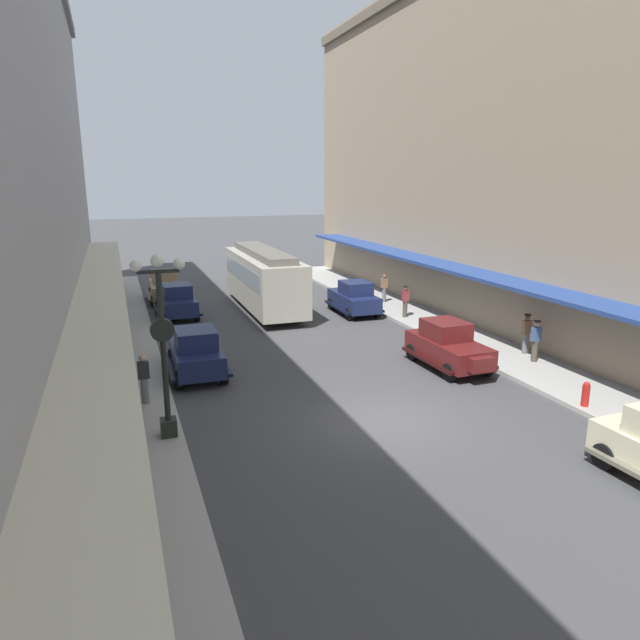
{
  "coord_description": "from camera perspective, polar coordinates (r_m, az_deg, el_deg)",
  "views": [
    {
      "loc": [
        -7.44,
        -14.67,
        7.21
      ],
      "look_at": [
        0.0,
        6.0,
        1.8
      ],
      "focal_mm": 32.1,
      "sensor_mm": 36.0,
      "label": 1
    }
  ],
  "objects": [
    {
      "name": "ground_plane",
      "position": [
        17.96,
        6.59,
        -9.94
      ],
      "size": [
        200.0,
        200.0,
        0.0
      ],
      "primitive_type": "plane",
      "color": "#424244"
    },
    {
      "name": "sidewalk_left",
      "position": [
        16.31,
        -18.42,
        -12.87
      ],
      "size": [
        3.0,
        60.0,
        0.15
      ],
      "primitive_type": "cube",
      "color": "#A8A59E",
      "rests_on": "ground"
    },
    {
      "name": "sidewalk_right",
      "position": [
        22.12,
        24.42,
        -6.28
      ],
      "size": [
        3.0,
        60.0,
        0.15
      ],
      "primitive_type": "cube",
      "color": "#A8A59E",
      "rests_on": "ground"
    },
    {
      "name": "parked_car_0",
      "position": [
        35.95,
        -15.18,
        3.32
      ],
      "size": [
        2.2,
        4.28,
        1.84
      ],
      "color": "#997F5B",
      "rests_on": "ground"
    },
    {
      "name": "parked_car_2",
      "position": [
        22.01,
        -12.28,
        -3.03
      ],
      "size": [
        2.18,
        4.28,
        1.84
      ],
      "color": "#19234C",
      "rests_on": "ground"
    },
    {
      "name": "parked_car_3",
      "position": [
        22.9,
        12.64,
        -2.39
      ],
      "size": [
        2.2,
        4.28,
        1.84
      ],
      "color": "#591919",
      "rests_on": "ground"
    },
    {
      "name": "parked_car_4",
      "position": [
        31.49,
        -14.11,
        1.94
      ],
      "size": [
        2.27,
        4.31,
        1.84
      ],
      "color": "#19234C",
      "rests_on": "ground"
    },
    {
      "name": "parked_car_5",
      "position": [
        31.4,
        3.4,
        2.3
      ],
      "size": [
        2.2,
        4.28,
        1.84
      ],
      "color": "#19234C",
      "rests_on": "ground"
    },
    {
      "name": "streetcar",
      "position": [
        32.19,
        -5.62,
        4.28
      ],
      "size": [
        2.59,
        9.62,
        3.46
      ],
      "color": "#ADA899",
      "rests_on": "ground"
    },
    {
      "name": "lamp_post_with_clock",
      "position": [
        16.13,
        -15.41,
        -1.86
      ],
      "size": [
        1.42,
        0.44,
        5.16
      ],
      "color": "black",
      "rests_on": "sidewalk_left"
    },
    {
      "name": "fire_hydrant",
      "position": [
        20.25,
        24.97,
        -6.69
      ],
      "size": [
        0.24,
        0.24,
        0.82
      ],
      "color": "#B21E19",
      "rests_on": "sidewalk_right"
    },
    {
      "name": "pedestrian_0",
      "position": [
        30.33,
        8.51,
        1.89
      ],
      "size": [
        0.36,
        0.28,
        1.67
      ],
      "color": "#4C4238",
      "rests_on": "sidewalk_right"
    },
    {
      "name": "pedestrian_1",
      "position": [
        25.18,
        19.87,
        -1.26
      ],
      "size": [
        0.36,
        0.28,
        1.67
      ],
      "color": "slate",
      "rests_on": "sidewalk_right"
    },
    {
      "name": "pedestrian_2",
      "position": [
        24.2,
        20.7,
        -1.92
      ],
      "size": [
        0.36,
        0.28,
        1.67
      ],
      "color": "#4C4238",
      "rests_on": "sidewalk_right"
    },
    {
      "name": "pedestrian_3",
      "position": [
        33.94,
        6.42,
        3.19
      ],
      "size": [
        0.36,
        0.24,
        1.64
      ],
      "color": "slate",
      "rests_on": "sidewalk_right"
    },
    {
      "name": "pedestrian_4",
      "position": [
        19.31,
        -17.14,
        -5.6
      ],
      "size": [
        0.36,
        0.24,
        1.64
      ],
      "color": "slate",
      "rests_on": "sidewalk_left"
    }
  ]
}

